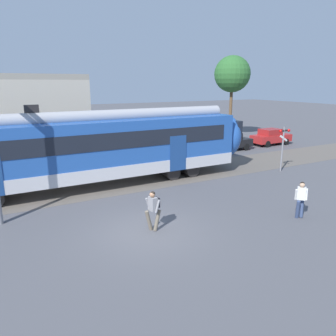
{
  "coord_description": "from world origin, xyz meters",
  "views": [
    {
      "loc": [
        -5.06,
        -11.03,
        5.79
      ],
      "look_at": [
        2.63,
        3.07,
        1.6
      ],
      "focal_mm": 35.0,
      "sensor_mm": 36.0,
      "label": 1
    }
  ],
  "objects": [
    {
      "name": "ground_plane",
      "position": [
        0.0,
        0.0,
        0.0
      ],
      "size": [
        160.0,
        160.0,
        0.0
      ],
      "primitive_type": "plane",
      "color": "#515156"
    },
    {
      "name": "pedestrian_grey",
      "position": [
        0.27,
        -0.03,
        0.99
      ],
      "size": [
        0.67,
        0.54,
        1.67
      ],
      "color": "#6B6051",
      "rests_on": "ground"
    },
    {
      "name": "pedestrian_white",
      "position": [
        6.5,
        -1.97,
        0.99
      ],
      "size": [
        0.69,
        0.5,
        1.67
      ],
      "color": "navy",
      "rests_on": "ground"
    },
    {
      "name": "parked_car_black",
      "position": [
        13.31,
        11.31,
        0.78
      ],
      "size": [
        4.05,
        1.85,
        1.54
      ],
      "color": "black",
      "rests_on": "ground"
    },
    {
      "name": "parked_car_red",
      "position": [
        18.49,
        11.52,
        0.78
      ],
      "size": [
        4.03,
        1.82,
        1.54
      ],
      "color": "#B22323",
      "rests_on": "ground"
    },
    {
      "name": "crossing_signal",
      "position": [
        11.85,
        4.06,
        2.01
      ],
      "size": [
        0.96,
        0.21,
        3.0
      ],
      "color": "gray",
      "rests_on": "ground"
    },
    {
      "name": "street_tree_right",
      "position": [
        17.83,
        16.9,
        6.64
      ],
      "size": [
        3.76,
        3.76,
        8.56
      ],
      "color": "brown",
      "rests_on": "ground"
    }
  ]
}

